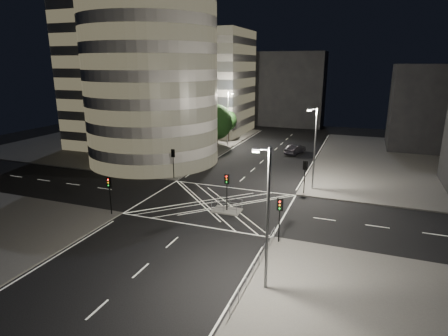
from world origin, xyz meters
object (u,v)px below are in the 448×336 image
at_px(traffic_signal_nl, 110,189).
at_px(traffic_signal_fr, 305,171).
at_px(traffic_signal_fl, 173,158).
at_px(street_lamp_left_far, 228,116).
at_px(street_lamp_left_near, 186,132).
at_px(central_island, 227,210).
at_px(traffic_signal_nr, 280,212).
at_px(sedan, 295,149).
at_px(street_lamp_right_far, 314,146).
at_px(street_lamp_right_near, 267,216).
at_px(traffic_signal_island, 227,185).

xyz_separation_m(traffic_signal_nl, traffic_signal_fr, (17.60, 13.60, 0.00)).
height_order(traffic_signal_fl, street_lamp_left_far, street_lamp_left_far).
distance_m(traffic_signal_fr, street_lamp_left_near, 19.14).
xyz_separation_m(central_island, traffic_signal_fl, (-10.80, 8.30, 2.84)).
relative_size(traffic_signal_fr, street_lamp_left_near, 0.40).
xyz_separation_m(central_island, traffic_signal_nr, (6.80, -5.30, 2.84)).
bearing_deg(traffic_signal_fr, sedan, 103.22).
bearing_deg(street_lamp_left_near, traffic_signal_nl, -88.06).
relative_size(central_island, traffic_signal_fl, 0.75).
bearing_deg(street_lamp_right_far, traffic_signal_fl, -173.12).
height_order(traffic_signal_fl, street_lamp_left_near, street_lamp_left_near).
bearing_deg(street_lamp_left_far, street_lamp_right_near, -66.79).
distance_m(central_island, street_lamp_right_far, 13.98).
bearing_deg(traffic_signal_fr, traffic_signal_fl, 180.00).
bearing_deg(traffic_signal_island, traffic_signal_fr, 50.67).
relative_size(central_island, traffic_signal_nl, 0.75).
distance_m(central_island, traffic_signal_island, 2.84).
height_order(traffic_signal_fl, traffic_signal_nl, same).
height_order(traffic_signal_fr, traffic_signal_nr, same).
xyz_separation_m(street_lamp_left_far, street_lamp_right_near, (18.87, -44.00, 0.00)).
bearing_deg(traffic_signal_island, traffic_signal_nl, -153.86).
bearing_deg(street_lamp_left_near, traffic_signal_fr, -15.92).
xyz_separation_m(traffic_signal_fr, street_lamp_left_near, (-18.24, 5.20, 2.63)).
xyz_separation_m(traffic_signal_nl, traffic_signal_nr, (17.60, 0.00, 0.00)).
height_order(traffic_signal_island, sedan, traffic_signal_island).
relative_size(traffic_signal_island, street_lamp_right_far, 0.40).
distance_m(traffic_signal_island, street_lamp_right_near, 14.78).
distance_m(traffic_signal_nl, sedan, 36.50).
distance_m(traffic_signal_fl, sedan, 24.27).
xyz_separation_m(traffic_signal_fr, traffic_signal_nr, (0.00, -13.60, 0.00)).
height_order(traffic_signal_island, street_lamp_right_far, street_lamp_right_far).
bearing_deg(traffic_signal_nr, street_lamp_right_near, -84.96).
height_order(traffic_signal_island, street_lamp_left_near, street_lamp_left_near).
relative_size(traffic_signal_island, street_lamp_right_near, 0.40).
relative_size(traffic_signal_nr, street_lamp_right_near, 0.40).
bearing_deg(street_lamp_left_near, street_lamp_left_far, 90.00).
bearing_deg(traffic_signal_island, central_island, 0.00).
xyz_separation_m(traffic_signal_nr, sedan, (-4.82, 34.13, -2.07)).
bearing_deg(traffic_signal_island, street_lamp_left_near, 130.27).
height_order(traffic_signal_nl, sedan, traffic_signal_nl).
distance_m(street_lamp_right_near, sedan, 41.95).
bearing_deg(central_island, street_lamp_left_near, 130.27).
bearing_deg(traffic_signal_nr, street_lamp_left_near, 134.13).
relative_size(street_lamp_left_far, street_lamp_right_far, 1.00).
distance_m(central_island, street_lamp_left_far, 33.95).
bearing_deg(traffic_signal_fl, traffic_signal_fr, 0.00).
relative_size(street_lamp_right_far, street_lamp_right_near, 1.00).
xyz_separation_m(central_island, traffic_signal_nl, (-10.80, -5.30, 2.84)).
xyz_separation_m(central_island, sedan, (1.98, 28.83, 0.77)).
xyz_separation_m(central_island, street_lamp_right_far, (7.44, 10.50, 5.47)).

